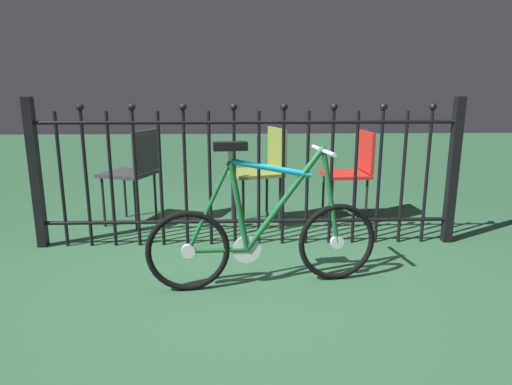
% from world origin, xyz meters
% --- Properties ---
extents(ground_plane, '(20.00, 20.00, 0.00)m').
position_xyz_m(ground_plane, '(0.00, 0.00, 0.00)').
color(ground_plane, '#295236').
extents(iron_fence, '(3.35, 0.07, 1.17)m').
position_xyz_m(iron_fence, '(-0.05, 0.75, 0.59)').
color(iron_fence, black).
rests_on(iron_fence, ground).
extents(bicycle, '(1.46, 0.40, 0.92)m').
position_xyz_m(bicycle, '(0.09, -0.02, 0.33)').
color(bicycle, black).
rests_on(bicycle, ground).
extents(chair_charcoal, '(0.54, 0.54, 0.87)m').
position_xyz_m(chair_charcoal, '(-1.01, 1.34, 0.54)').
color(chair_charcoal, black).
rests_on(chair_charcoal, ground).
extents(chair_olive, '(0.53, 0.53, 0.89)m').
position_xyz_m(chair_olive, '(0.16, 1.27, 0.55)').
color(chair_olive, black).
rests_on(chair_olive, ground).
extents(chair_red, '(0.43, 0.42, 0.85)m').
position_xyz_m(chair_red, '(1.00, 1.37, 0.52)').
color(chair_red, black).
rests_on(chair_red, ground).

